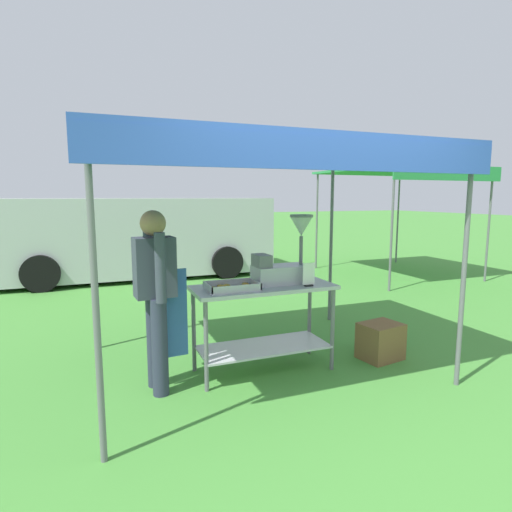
{
  "coord_description": "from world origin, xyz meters",
  "views": [
    {
      "loc": [
        -1.68,
        -2.66,
        1.72
      ],
      "look_at": [
        -0.14,
        1.22,
        1.13
      ],
      "focal_mm": 29.34,
      "sensor_mm": 36.0,
      "label": 1
    }
  ],
  "objects": [
    {
      "name": "donut_cart",
      "position": [
        -0.14,
        1.02,
        0.63
      ],
      "size": [
        1.39,
        0.57,
        0.86
      ],
      "color": "#B7B7BC",
      "rests_on": "ground"
    },
    {
      "name": "menu_sign",
      "position": [
        0.26,
        0.84,
        0.96
      ],
      "size": [
        0.13,
        0.05,
        0.23
      ],
      "color": "black",
      "rests_on": "donut_cart"
    },
    {
      "name": "stall_canopy",
      "position": [
        -0.14,
        1.12,
        2.12
      ],
      "size": [
        3.27,
        2.42,
        2.19
      ],
      "color": "slate",
      "rests_on": "ground"
    },
    {
      "name": "donut_fryer",
      "position": [
        0.11,
        1.07,
        1.09
      ],
      "size": [
        0.62,
        0.28,
        0.68
      ],
      "color": "#B7B7BC",
      "rests_on": "donut_cart"
    },
    {
      "name": "ground_plane",
      "position": [
        0.0,
        6.0,
        0.0
      ],
      "size": [
        70.0,
        70.0,
        0.0
      ],
      "primitive_type": "plane",
      "color": "#478E38"
    },
    {
      "name": "supply_crate",
      "position": [
        1.14,
        0.84,
        0.19
      ],
      "size": [
        0.47,
        0.4,
        0.39
      ],
      "color": "brown",
      "rests_on": "ground"
    },
    {
      "name": "van_silver",
      "position": [
        -0.81,
        6.69,
        0.88
      ],
      "size": [
        5.74,
        2.11,
        1.69
      ],
      "color": "#BCBCC1",
      "rests_on": "ground"
    },
    {
      "name": "neighbour_tent",
      "position": [
        4.59,
        4.74,
        2.22
      ],
      "size": [
        2.62,
        2.9,
        2.3
      ],
      "color": "slate",
      "rests_on": "ground"
    },
    {
      "name": "donut_tray",
      "position": [
        -0.49,
        0.96,
        0.88
      ],
      "size": [
        0.48,
        0.31,
        0.07
      ],
      "color": "#B7B7BC",
      "rests_on": "donut_cart"
    },
    {
      "name": "vendor",
      "position": [
        -1.18,
        0.97,
        0.9
      ],
      "size": [
        0.46,
        0.54,
        1.61
      ],
      "color": "#2D3347",
      "rests_on": "ground"
    }
  ]
}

